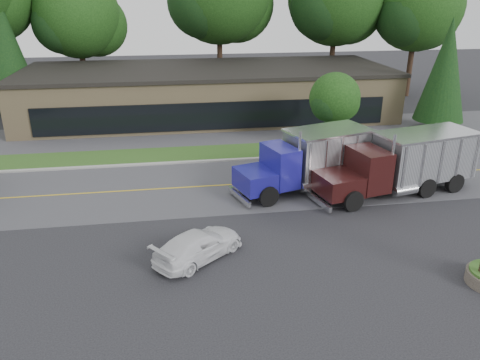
% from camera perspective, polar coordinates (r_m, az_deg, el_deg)
% --- Properties ---
extents(ground, '(140.00, 140.00, 0.00)m').
position_cam_1_polar(ground, '(19.57, -2.73, -11.03)').
color(ground, '#35353B').
rests_on(ground, ground).
extents(road, '(60.00, 8.00, 0.02)m').
position_cam_1_polar(road, '(27.53, -4.76, -0.81)').
color(road, '#57575C').
rests_on(road, ground).
extents(center_line, '(60.00, 0.12, 0.01)m').
position_cam_1_polar(center_line, '(27.53, -4.76, -0.81)').
color(center_line, gold).
rests_on(center_line, ground).
extents(curb, '(60.00, 0.30, 0.12)m').
position_cam_1_polar(curb, '(31.43, -5.34, 2.15)').
color(curb, '#9E9E99').
rests_on(curb, ground).
extents(grass_verge, '(60.00, 3.40, 0.03)m').
position_cam_1_polar(grass_verge, '(33.13, -5.54, 3.20)').
color(grass_verge, '#304D1A').
rests_on(grass_verge, ground).
extents(far_parking, '(60.00, 7.00, 0.02)m').
position_cam_1_polar(far_parking, '(37.89, -6.02, 5.62)').
color(far_parking, '#57575C').
rests_on(far_parking, ground).
extents(strip_mall, '(32.00, 12.00, 4.00)m').
position_cam_1_polar(strip_mall, '(43.34, -3.89, 10.52)').
color(strip_mall, tan).
rests_on(strip_mall, ground).
extents(tree_far_b, '(8.83, 8.31, 12.60)m').
position_cam_1_polar(tree_far_b, '(51.16, -19.02, 18.05)').
color(tree_far_b, '#382619').
rests_on(tree_far_b, ground).
extents(tree_far_d, '(10.60, 9.98, 15.12)m').
position_cam_1_polar(tree_far_d, '(52.53, 11.76, 20.59)').
color(tree_far_d, '#382619').
rests_on(tree_far_d, ground).
extents(tree_far_e, '(9.66, 9.09, 13.78)m').
position_cam_1_polar(tree_far_e, '(53.99, 20.88, 18.79)').
color(tree_far_e, '#382619').
rests_on(tree_far_e, ground).
extents(evergreen_left, '(4.87, 4.87, 11.06)m').
position_cam_1_polar(evergreen_left, '(48.72, -26.83, 14.45)').
color(evergreen_left, '#382619').
rests_on(evergreen_left, ground).
extents(evergreen_right, '(3.91, 3.91, 8.88)m').
position_cam_1_polar(evergreen_right, '(40.95, 23.74, 12.17)').
color(evergreen_right, '#382619').
rests_on(evergreen_right, ground).
extents(tree_verge, '(3.81, 3.59, 5.43)m').
position_cam_1_polar(tree_verge, '(34.22, 11.52, 9.48)').
color(tree_verge, '#382619').
rests_on(tree_verge, ground).
extents(dump_truck_blue, '(8.31, 4.70, 3.36)m').
position_cam_1_polar(dump_truck_blue, '(26.96, 8.66, 2.62)').
color(dump_truck_blue, black).
rests_on(dump_truck_blue, ground).
extents(dump_truck_maroon, '(9.77, 4.45, 3.36)m').
position_cam_1_polar(dump_truck_maroon, '(27.70, 19.48, 2.12)').
color(dump_truck_maroon, black).
rests_on(dump_truck_maroon, ground).
extents(rally_car, '(4.42, 4.06, 1.24)m').
position_cam_1_polar(rally_car, '(20.19, -5.07, -7.90)').
color(rally_car, white).
rests_on(rally_car, ground).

